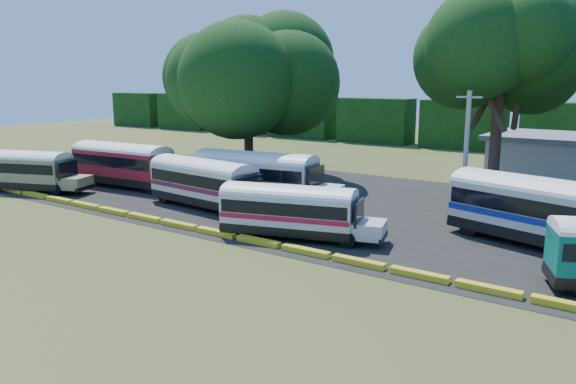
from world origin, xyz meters
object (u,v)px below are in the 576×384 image
Objects in this scene: bus_red at (124,162)px; bus_white_red at (292,208)px; bus_cream_west at (205,180)px; tree_west at (248,68)px; bus_beige at (24,168)px.

bus_red is 1.19× the size of bus_white_red.
tree_west is at bearing 120.44° from bus_cream_west.
bus_cream_west reaches higher than bus_beige.
bus_beige is 15.91m from bus_cream_west.
tree_west is (10.26, 15.05, 7.66)m from bus_beige.
bus_red is at bearing 150.50° from bus_white_red.
bus_cream_west is at bearing -12.80° from bus_red.
bus_beige is 0.71× the size of tree_west.
bus_cream_west is 9.48m from bus_white_red.
bus_beige is at bearing 166.05° from bus_white_red.
bus_white_red is 21.34m from tree_west.
bus_red reaches higher than bus_beige.
bus_beige is 0.90× the size of bus_red.
bus_white_red is (19.42, -4.40, -0.37)m from bus_red.
bus_red is 0.79× the size of tree_west.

